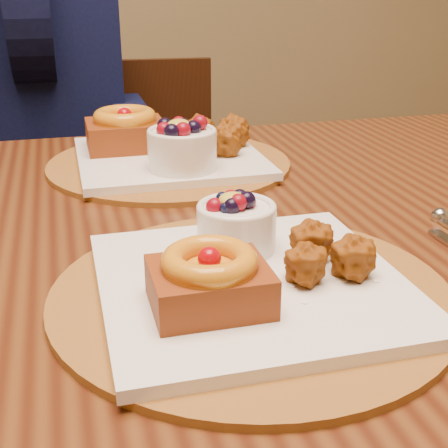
# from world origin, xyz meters

# --- Properties ---
(dining_table) EXTENTS (1.60, 0.90, 0.76)m
(dining_table) POSITION_xyz_m (0.08, 0.06, 0.68)
(dining_table) COLOR #39170A
(dining_table) RESTS_ON ground
(place_setting_near) EXTENTS (0.38, 0.38, 0.08)m
(place_setting_near) POSITION_xyz_m (0.07, -0.16, 0.78)
(place_setting_near) COLOR brown
(place_setting_near) RESTS_ON dining_table
(place_setting_far) EXTENTS (0.38, 0.38, 0.09)m
(place_setting_far) POSITION_xyz_m (0.07, 0.27, 0.78)
(place_setting_far) COLOR brown
(place_setting_far) RESTS_ON dining_table
(chair_far) EXTENTS (0.43, 0.43, 0.82)m
(chair_far) POSITION_xyz_m (0.11, 0.93, 0.46)
(chair_far) COLOR black
(chair_far) RESTS_ON ground
(diner) EXTENTS (0.48, 0.47, 0.78)m
(diner) POSITION_xyz_m (-0.13, 0.90, 0.83)
(diner) COLOR black
(diner) RESTS_ON ground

